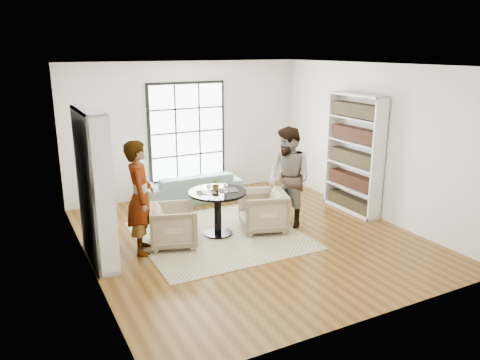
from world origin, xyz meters
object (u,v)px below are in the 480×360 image
wine_glass_left (209,187)px  wine_glass_right (226,186)px  armchair_right (263,211)px  sofa (193,187)px  armchair_left (174,225)px  person_right (289,178)px  flower_centerpiece (216,184)px  person_left (140,198)px  pedestal_table (218,203)px

wine_glass_left → wine_glass_right: wine_glass_left is taller
armchair_right → sofa: bearing=-150.3°
armchair_right → wine_glass_right: wine_glass_right is taller
sofa → armchair_left: armchair_left is taller
sofa → armchair_right: 2.31m
person_right → armchair_left: bearing=-104.8°
person_right → flower_centerpiece: person_right is taller
person_right → wine_glass_right: (-1.28, 0.05, 0.00)m
person_left → person_right: size_ratio=1.00×
sofa → armchair_left: (-1.21, -2.17, 0.05)m
armchair_left → person_left: bearing=107.4°
flower_centerpiece → wine_glass_right: bearing=-63.3°
sofa → person_right: bearing=116.7°
pedestal_table → person_right: size_ratio=0.55×
flower_centerpiece → armchair_left: bearing=-169.9°
pedestal_table → flower_centerpiece: size_ratio=4.64×
armchair_right → person_right: bearing=107.5°
pedestal_table → armchair_left: (-0.86, -0.09, -0.23)m
person_left → wine_glass_right: person_left is taller
person_left → person_right: (2.79, -0.09, 0.00)m
armchair_left → wine_glass_right: wine_glass_right is taller
pedestal_table → sofa: pedestal_table is taller
person_right → wine_glass_left: (-1.59, 0.09, 0.01)m
armchair_left → wine_glass_right: 1.13m
person_right → flower_centerpiece: (-1.38, 0.25, -0.01)m
person_left → flower_centerpiece: (1.42, 0.15, -0.01)m
armchair_left → person_left: size_ratio=0.42×
person_right → wine_glass_left: size_ratio=9.95×
wine_glass_left → flower_centerpiece: bearing=36.7°
person_right → flower_centerpiece: 1.40m
armchair_left → pedestal_table: bearing=-66.6°
person_left → wine_glass_right: bearing=-76.0°
person_right → armchair_right: bearing=-102.4°
sofa → armchair_left: 2.48m
sofa → armchair_right: (0.49, -2.26, 0.07)m
sofa → person_left: (-1.76, -2.17, 0.63)m
pedestal_table → person_left: size_ratio=0.55×
pedestal_table → wine_glass_left: (-0.21, -0.09, 0.36)m
armchair_left → sofa: bearing=-11.7°
sofa → wine_glass_left: (-0.55, -2.17, 0.65)m
sofa → wine_glass_left: bearing=77.9°
pedestal_table → armchair_right: size_ratio=1.25×
armchair_left → wine_glass_right: (0.97, -0.04, 0.58)m
sofa → flower_centerpiece: flower_centerpiece is taller
armchair_right → wine_glass_right: (-0.73, 0.05, 0.57)m
wine_glass_right → wine_glass_left: bearing=173.3°
wine_glass_right → sofa: bearing=83.8°
person_left → flower_centerpiece: 1.43m
pedestal_table → wine_glass_left: 0.43m
sofa → wine_glass_left: wine_glass_left is taller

